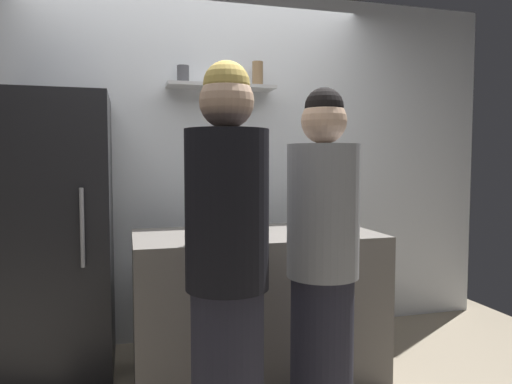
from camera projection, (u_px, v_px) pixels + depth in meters
name	position (u px, v px, depth m)	size (l,w,h in m)	color
back_wall_assembly	(197.00, 165.00, 3.53)	(4.80, 0.32, 2.60)	white
refrigerator	(57.00, 235.00, 2.92)	(0.65, 0.68, 1.74)	black
counter	(256.00, 304.00, 2.90)	(1.47, 0.75, 0.89)	#66605B
baking_pan	(319.00, 224.00, 3.10)	(0.34, 0.24, 0.05)	gray
utensil_holder	(204.00, 220.00, 3.01)	(0.12, 0.12, 0.22)	#B2B2B7
wine_bottle_amber_glass	(206.00, 222.00, 2.50)	(0.08, 0.08, 0.31)	#472814
wine_bottle_green_glass	(208.00, 214.00, 2.84)	(0.08, 0.08, 0.31)	#19471E
water_bottle_plastic	(306.00, 222.00, 2.69)	(0.08, 0.08, 0.20)	silver
person_grey_hoodie	(323.00, 268.00, 2.22)	(0.34, 0.34, 1.67)	#262633
person_blonde	(227.00, 277.00, 1.91)	(0.34, 0.34, 1.73)	#262633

